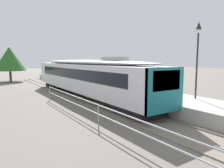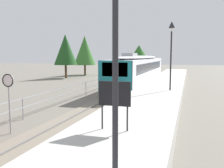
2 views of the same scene
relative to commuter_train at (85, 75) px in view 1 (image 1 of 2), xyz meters
name	(u,v)px [view 1 (image 1 of 2)]	position (x,y,z in m)	size (l,w,h in m)	color
ground_plane	(95,121)	(-3.00, -7.46, -2.15)	(160.00, 160.00, 0.00)	#6B665B
track_rails	(134,113)	(0.00, -7.46, -2.12)	(3.20, 60.00, 0.14)	slate
commuter_train	(85,75)	(0.00, 0.00, 0.00)	(2.82, 20.85, 3.74)	silver
station_platform	(167,102)	(3.25, -7.46, -1.70)	(3.90, 60.00, 0.90)	#B7B5AD
platform_lamp_mid_platform	(198,46)	(4.25, -9.18, 2.47)	(0.34, 0.34, 5.35)	#232328
tree_behind_carpark	(10,59)	(-4.03, 20.17, 1.63)	(5.13, 5.13, 5.74)	brown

